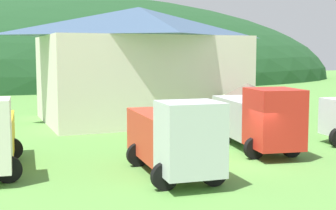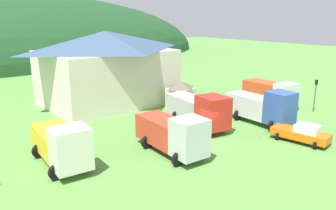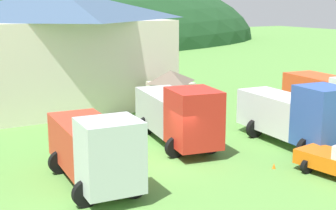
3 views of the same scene
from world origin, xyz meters
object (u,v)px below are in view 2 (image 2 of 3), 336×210
(traffic_cone_near_pickup, at_px, (260,138))
(play_shed_cream, at_px, (181,94))
(tow_truck_silver, at_px, (173,133))
(crane_truck_red, at_px, (199,109))
(depot_building, at_px, (107,67))
(heavy_rig_white, at_px, (271,92))
(traffic_light_east, at_px, (315,92))
(service_pickup_orange, at_px, (302,133))
(box_truck_blue, at_px, (263,107))
(heavy_rig_striped, at_px, (62,144))

(traffic_cone_near_pickup, bearing_deg, play_shed_cream, 83.86)
(tow_truck_silver, distance_m, crane_truck_red, 7.31)
(depot_building, height_order, crane_truck_red, depot_building)
(crane_truck_red, relative_size, traffic_cone_near_pickup, 15.43)
(heavy_rig_white, height_order, traffic_cone_near_pickup, heavy_rig_white)
(depot_building, xyz_separation_m, traffic_light_east, (15.80, -18.70, -2.26))
(crane_truck_red, height_order, traffic_light_east, traffic_light_east)
(traffic_light_east, bearing_deg, service_pickup_orange, -157.65)
(heavy_rig_white, bearing_deg, depot_building, -129.89)
(box_truck_blue, relative_size, service_pickup_orange, 1.48)
(depot_building, relative_size, service_pickup_orange, 3.14)
(depot_building, distance_m, service_pickup_orange, 23.81)
(traffic_cone_near_pickup, bearing_deg, tow_truck_silver, 164.46)
(heavy_rig_striped, bearing_deg, depot_building, 144.80)
(traffic_light_east, bearing_deg, tow_truck_silver, 176.56)
(box_truck_blue, distance_m, traffic_light_east, 8.30)
(tow_truck_silver, height_order, service_pickup_orange, tow_truck_silver)
(service_pickup_orange, height_order, traffic_light_east, traffic_light_east)
(tow_truck_silver, bearing_deg, heavy_rig_white, 104.74)
(crane_truck_red, bearing_deg, box_truck_blue, 66.76)
(crane_truck_red, xyz_separation_m, heavy_rig_white, (12.00, -0.10, -0.05))
(crane_truck_red, distance_m, service_pickup_orange, 9.62)
(crane_truck_red, bearing_deg, traffic_cone_near_pickup, 27.84)
(tow_truck_silver, relative_size, traffic_light_east, 1.90)
(tow_truck_silver, xyz_separation_m, box_truck_blue, (11.89, -0.01, 0.10))
(heavy_rig_white, distance_m, traffic_cone_near_pickup, 11.71)
(tow_truck_silver, bearing_deg, box_truck_blue, 94.19)
(traffic_light_east, height_order, traffic_cone_near_pickup, traffic_light_east)
(traffic_cone_near_pickup, bearing_deg, heavy_rig_white, 29.65)
(depot_building, distance_m, box_truck_blue, 19.28)
(depot_building, bearing_deg, traffic_cone_near_pickup, -78.44)
(crane_truck_red, bearing_deg, service_pickup_orange, 33.39)
(service_pickup_orange, height_order, traffic_cone_near_pickup, service_pickup_orange)
(tow_truck_silver, bearing_deg, crane_truck_red, 122.96)
(crane_truck_red, xyz_separation_m, service_pickup_orange, (3.88, -8.75, -0.98))
(play_shed_cream, height_order, tow_truck_silver, tow_truck_silver)
(box_truck_blue, height_order, traffic_light_east, traffic_light_east)
(heavy_rig_white, xyz_separation_m, traffic_light_east, (1.68, -4.61, 0.58))
(heavy_rig_white, relative_size, traffic_light_east, 1.80)
(crane_truck_red, xyz_separation_m, traffic_light_east, (13.68, -4.72, 0.53))
(play_shed_cream, bearing_deg, traffic_light_east, -46.73)
(depot_building, xyz_separation_m, play_shed_cream, (5.36, -7.62, -2.93))
(tow_truck_silver, relative_size, traffic_cone_near_pickup, 13.37)
(play_shed_cream, relative_size, traffic_cone_near_pickup, 6.04)
(depot_building, bearing_deg, box_truck_blue, -66.53)
(heavy_rig_striped, bearing_deg, heavy_rig_white, 95.00)
(play_shed_cream, distance_m, heavy_rig_white, 10.88)
(traffic_cone_near_pickup, bearing_deg, service_pickup_orange, -56.35)
(depot_building, bearing_deg, crane_truck_red, -81.39)
(box_truck_blue, xyz_separation_m, traffic_light_east, (8.20, -1.19, 0.49))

